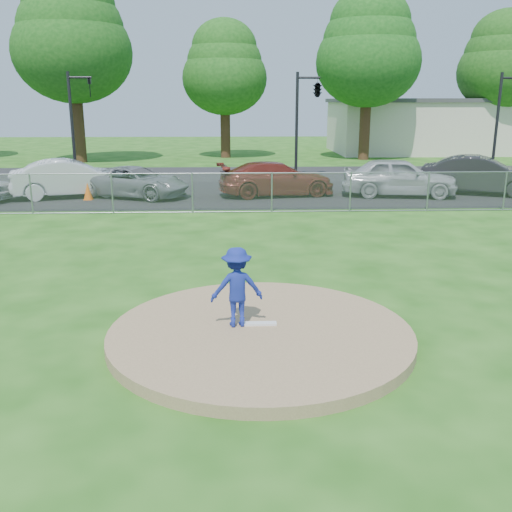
{
  "coord_description": "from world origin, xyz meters",
  "views": [
    {
      "loc": [
        -0.46,
        -9.42,
        4.12
      ],
      "look_at": [
        0.0,
        2.0,
        1.0
      ],
      "focal_mm": 40.0,
      "sensor_mm": 36.0,
      "label": 1
    }
  ],
  "objects_px": {
    "tree_left": "(71,36)",
    "parked_car_charcoal": "(481,175)",
    "pitcher": "(237,287)",
    "parked_car_pearl": "(399,177)",
    "traffic_signal_left": "(76,116)",
    "parked_car_darkred": "(276,179)",
    "commercial_building": "(433,125)",
    "tree_far_right": "(504,60)",
    "traffic_signal_center": "(315,91)",
    "traffic_signal_right": "(502,115)",
    "parked_car_white": "(71,178)",
    "parked_car_gray": "(135,182)",
    "tree_center": "(225,67)",
    "tree_right": "(369,48)",
    "traffic_cone": "(88,191)"
  },
  "relations": [
    {
      "from": "tree_left",
      "to": "parked_car_charcoal",
      "type": "distance_m",
      "value": 27.43
    },
    {
      "from": "pitcher",
      "to": "parked_car_pearl",
      "type": "height_order",
      "value": "parked_car_pearl"
    },
    {
      "from": "traffic_signal_left",
      "to": "parked_car_darkred",
      "type": "xyz_separation_m",
      "value": [
        10.24,
        -6.05,
        -2.6
      ]
    },
    {
      "from": "commercial_building",
      "to": "tree_far_right",
      "type": "distance_m",
      "value": 7.0
    },
    {
      "from": "tree_far_right",
      "to": "traffic_signal_left",
      "type": "distance_m",
      "value": 31.78
    },
    {
      "from": "commercial_building",
      "to": "traffic_signal_center",
      "type": "distance_m",
      "value": 20.17
    },
    {
      "from": "traffic_signal_left",
      "to": "pitcher",
      "type": "xyz_separation_m",
      "value": [
        8.35,
        -21.8,
        -2.44
      ]
    },
    {
      "from": "traffic_signal_right",
      "to": "parked_car_darkred",
      "type": "height_order",
      "value": "traffic_signal_right"
    },
    {
      "from": "parked_car_white",
      "to": "parked_car_pearl",
      "type": "distance_m",
      "value": 14.5
    },
    {
      "from": "traffic_signal_left",
      "to": "parked_car_pearl",
      "type": "xyz_separation_m",
      "value": [
        15.65,
        -6.42,
        -2.5
      ]
    },
    {
      "from": "traffic_signal_center",
      "to": "parked_car_gray",
      "type": "relative_size",
      "value": 1.17
    },
    {
      "from": "parked_car_darkred",
      "to": "traffic_signal_right",
      "type": "bearing_deg",
      "value": -74.28
    },
    {
      "from": "tree_left",
      "to": "traffic_signal_right",
      "type": "distance_m",
      "value": 27.23
    },
    {
      "from": "tree_center",
      "to": "parked_car_pearl",
      "type": "xyz_separation_m",
      "value": [
        7.89,
        -18.42,
        -5.61
      ]
    },
    {
      "from": "parked_car_gray",
      "to": "commercial_building",
      "type": "bearing_deg",
      "value": -20.96
    },
    {
      "from": "tree_right",
      "to": "tree_far_right",
      "type": "bearing_deg",
      "value": 15.26
    },
    {
      "from": "parked_car_white",
      "to": "parked_car_charcoal",
      "type": "bearing_deg",
      "value": -107.41
    },
    {
      "from": "traffic_signal_right",
      "to": "parked_car_charcoal",
      "type": "xyz_separation_m",
      "value": [
        -3.46,
        -5.95,
        -2.5
      ]
    },
    {
      "from": "traffic_signal_right",
      "to": "pitcher",
      "type": "relative_size",
      "value": 3.87
    },
    {
      "from": "traffic_signal_left",
      "to": "tree_far_right",
      "type": "bearing_deg",
      "value": 24.32
    },
    {
      "from": "parked_car_charcoal",
      "to": "pitcher",
      "type": "bearing_deg",
      "value": 167.37
    },
    {
      "from": "pitcher",
      "to": "traffic_signal_right",
      "type": "bearing_deg",
      "value": -131.54
    },
    {
      "from": "parked_car_white",
      "to": "tree_right",
      "type": "bearing_deg",
      "value": -63.73
    },
    {
      "from": "traffic_signal_right",
      "to": "parked_car_white",
      "type": "distance_m",
      "value": 22.81
    },
    {
      "from": "traffic_signal_center",
      "to": "parked_car_charcoal",
      "type": "relative_size",
      "value": 1.08
    },
    {
      "from": "parked_car_charcoal",
      "to": "traffic_signal_left",
      "type": "bearing_deg",
      "value": 95.65
    },
    {
      "from": "commercial_building",
      "to": "parked_car_darkred",
      "type": "distance_m",
      "value": 26.44
    },
    {
      "from": "tree_right",
      "to": "parked_car_pearl",
      "type": "height_order",
      "value": "tree_right"
    },
    {
      "from": "tree_left",
      "to": "pitcher",
      "type": "distance_m",
      "value": 33.38
    },
    {
      "from": "traffic_cone",
      "to": "parked_car_gray",
      "type": "relative_size",
      "value": 0.16
    },
    {
      "from": "parked_car_gray",
      "to": "parked_car_charcoal",
      "type": "distance_m",
      "value": 15.55
    },
    {
      "from": "tree_center",
      "to": "parked_car_pearl",
      "type": "relative_size",
      "value": 1.97
    },
    {
      "from": "traffic_signal_center",
      "to": "pitcher",
      "type": "relative_size",
      "value": 3.87
    },
    {
      "from": "tree_center",
      "to": "traffic_signal_left",
      "type": "distance_m",
      "value": 14.63
    },
    {
      "from": "traffic_signal_center",
      "to": "traffic_cone",
      "type": "height_order",
      "value": "traffic_signal_center"
    },
    {
      "from": "pitcher",
      "to": "parked_car_darkred",
      "type": "relative_size",
      "value": 0.28
    },
    {
      "from": "commercial_building",
      "to": "parked_car_gray",
      "type": "bearing_deg",
      "value": -133.06
    },
    {
      "from": "pitcher",
      "to": "parked_car_darkred",
      "type": "height_order",
      "value": "pitcher"
    },
    {
      "from": "tree_right",
      "to": "parked_car_pearl",
      "type": "xyz_separation_m",
      "value": [
        -2.11,
        -16.42,
        -6.79
      ]
    },
    {
      "from": "parked_car_white",
      "to": "parked_car_pearl",
      "type": "height_order",
      "value": "parked_car_pearl"
    },
    {
      "from": "pitcher",
      "to": "parked_car_darkred",
      "type": "bearing_deg",
      "value": -104.47
    },
    {
      "from": "tree_far_right",
      "to": "commercial_building",
      "type": "bearing_deg",
      "value": 143.13
    },
    {
      "from": "tree_left",
      "to": "parked_car_pearl",
      "type": "bearing_deg",
      "value": -40.77
    },
    {
      "from": "tree_far_right",
      "to": "parked_car_darkred",
      "type": "distance_m",
      "value": 27.31
    },
    {
      "from": "parked_car_darkred",
      "to": "traffic_signal_center",
      "type": "bearing_deg",
      "value": -32.05
    },
    {
      "from": "commercial_building",
      "to": "parked_car_pearl",
      "type": "bearing_deg",
      "value": -112.11
    },
    {
      "from": "traffic_signal_left",
      "to": "parked_car_pearl",
      "type": "distance_m",
      "value": 17.11
    },
    {
      "from": "pitcher",
      "to": "parked_car_charcoal",
      "type": "relative_size",
      "value": 0.28
    },
    {
      "from": "traffic_signal_right",
      "to": "traffic_cone",
      "type": "bearing_deg",
      "value": -161.78
    },
    {
      "from": "parked_car_gray",
      "to": "parked_car_charcoal",
      "type": "relative_size",
      "value": 0.93
    }
  ]
}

